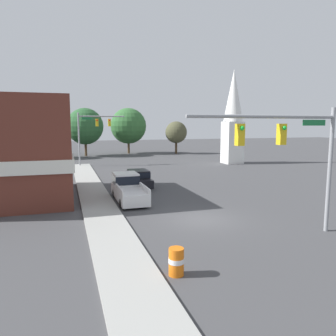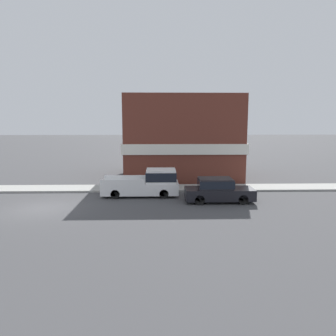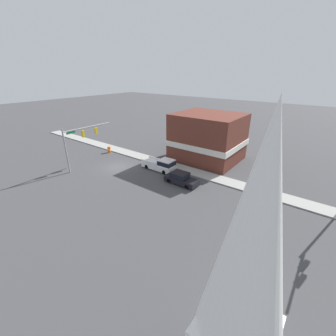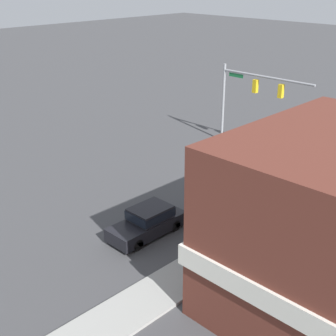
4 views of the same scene
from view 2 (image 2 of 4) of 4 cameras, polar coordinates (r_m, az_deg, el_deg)
ground_plane at (r=22.27m, az=-21.04°, el=-6.60°), size 200.00×200.00×0.00m
sidewalk_curb at (r=27.54m, az=-17.13°, el=-3.44°), size 2.40×60.00×0.14m
car_lead at (r=22.57m, az=8.65°, el=-3.74°), size 1.86×4.64×1.62m
pickup_truck_parked at (r=24.04m, az=-3.48°, el=-2.61°), size 1.96×5.56×1.97m
corner_brick_building at (r=32.40m, az=2.35°, el=5.31°), size 9.53×10.87×7.77m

